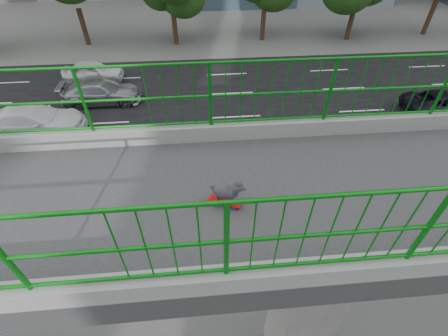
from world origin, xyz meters
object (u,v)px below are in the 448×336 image
at_px(car_2, 444,103).
at_px(car_7, 34,121).
at_px(car_3, 102,92).
at_px(car_6, 171,149).
at_px(car_4, 93,72).
at_px(poodle, 227,191).
at_px(car_5, 424,180).
at_px(skateboard, 225,202).
at_px(car_1, 170,149).

distance_m(car_2, car_7, 24.28).
xyz_separation_m(car_3, car_6, (6.40, 4.69, -0.01)).
bearing_deg(car_3, car_4, 21.50).
bearing_deg(car_6, poodle, 11.35).
xyz_separation_m(car_6, car_7, (-3.20, -7.73, 0.07)).
bearing_deg(car_5, car_7, -108.48).
xyz_separation_m(car_5, car_7, (-6.40, -19.15, 0.06)).
xyz_separation_m(poodle, car_2, (-12.60, 14.67, -6.61)).
bearing_deg(car_2, poodle, 130.65).
bearing_deg(car_7, car_3, -43.48).
relative_size(car_2, car_3, 0.98).
relative_size(car_3, car_4, 1.20).
bearing_deg(car_4, skateboard, -157.63).
bearing_deg(car_4, car_2, -105.87).
xyz_separation_m(car_4, car_7, (6.40, -1.77, 0.08)).
bearing_deg(poodle, car_5, 144.70).
height_order(car_3, car_7, car_7).
bearing_deg(poodle, car_4, -135.89).
height_order(car_1, car_6, car_1).
bearing_deg(skateboard, car_4, -135.94).
distance_m(car_1, car_4, 11.27).
height_order(car_1, car_3, car_1).
height_order(skateboard, car_3, skateboard).
bearing_deg(car_6, car_2, 100.94).
height_order(car_2, car_4, car_4).
bearing_deg(car_3, car_6, -143.76).
height_order(car_3, car_4, car_3).
bearing_deg(car_5, car_1, -105.59).
bearing_deg(skateboard, car_7, -121.01).
height_order(car_4, car_7, car_7).
bearing_deg(car_7, car_2, -90.00).
xyz_separation_m(skateboard, car_7, (-12.59, -9.59, -6.26)).
relative_size(car_1, car_4, 1.11).
height_order(car_2, car_6, car_6).
bearing_deg(car_2, car_4, 74.13).
xyz_separation_m(car_2, car_7, (0.00, -24.28, 0.11)).
height_order(car_1, car_5, car_1).
distance_m(car_4, car_5, 21.58).
height_order(skateboard, car_6, skateboard).
distance_m(poodle, car_7, 17.13).
relative_size(poodle, car_2, 0.10).
bearing_deg(skateboard, car_1, -146.84).
distance_m(car_4, car_6, 11.30).
relative_size(car_3, car_6, 0.97).
height_order(poodle, car_4, poodle).
xyz_separation_m(car_1, car_2, (-3.20, 16.60, -0.09)).
xyz_separation_m(skateboard, car_4, (-18.99, -7.81, -6.34)).
distance_m(car_5, car_6, 11.86).
height_order(skateboard, poodle, poodle).
xyz_separation_m(skateboard, car_2, (-12.59, 14.69, -6.37)).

